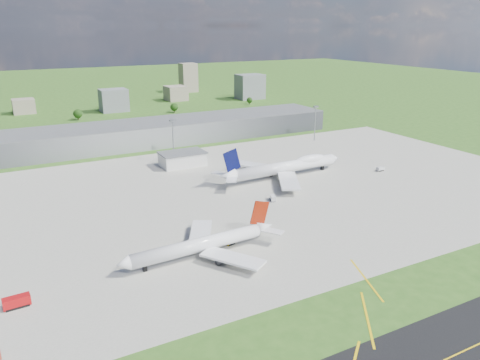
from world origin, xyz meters
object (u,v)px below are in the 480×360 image
tug_yellow (230,242)px  van_white_near (273,198)px  airliner_red_twin (203,244)px  van_white_far (380,169)px  fire_truck (17,302)px  airliner_blue_quad (286,167)px

tug_yellow → van_white_near: (40.07, 32.97, 0.32)m
airliner_red_twin → van_white_near: size_ratio=11.38×
van_white_far → tug_yellow: bearing=-160.9°
van_white_near → fire_truck: bearing=130.5°
van_white_near → van_white_far: van_white_near is taller
airliner_red_twin → van_white_far: airliner_red_twin is taller
airliner_red_twin → van_white_far: bearing=-163.0°
van_white_near → van_white_far: size_ratio=1.19×
airliner_red_twin → airliner_blue_quad: bearing=-143.3°
airliner_red_twin → tug_yellow: airliner_red_twin is taller
airliner_blue_quad → tug_yellow: airliner_blue_quad is taller
fire_truck → van_white_near: 123.33m
tug_yellow → van_white_far: 129.71m
tug_yellow → van_white_far: size_ratio=0.94×
airliner_blue_quad → van_white_far: size_ratio=17.20×
tug_yellow → van_white_far: bearing=4.9°
van_white_far → van_white_near: bearing=-172.8°
airliner_red_twin → van_white_far: size_ratio=13.58×
airliner_red_twin → fire_truck: bearing=0.8°
tug_yellow → airliner_red_twin: bearing=-179.2°
tug_yellow → van_white_far: van_white_far is taller
tug_yellow → fire_truck: bearing=170.4°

